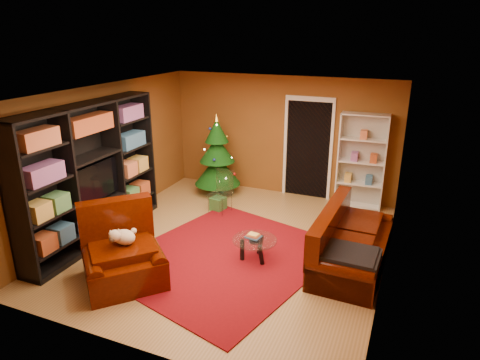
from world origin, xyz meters
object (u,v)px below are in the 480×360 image
at_px(white_bookshelf, 361,162).
at_px(coffee_table, 254,249).
at_px(christmas_tree, 217,155).
at_px(acrylic_chair, 220,195).
at_px(gift_box_green, 218,204).
at_px(sofa, 354,238).
at_px(rug, 225,257).
at_px(gift_box_teal, 221,183).
at_px(dog, 124,237).
at_px(armchair, 123,253).
at_px(gift_box_red, 228,182).
at_px(media_unit, 91,174).

xyz_separation_m(white_bookshelf, coffee_table, (-1.19, -2.89, -0.79)).
bearing_deg(christmas_tree, acrylic_chair, -61.96).
bearing_deg(acrylic_chair, coffee_table, -39.64).
relative_size(gift_box_green, coffee_table, 0.37).
distance_m(gift_box_green, sofa, 3.10).
xyz_separation_m(rug, acrylic_chair, (-0.85, 1.60, 0.38)).
xyz_separation_m(rug, gift_box_teal, (-1.38, 2.79, 0.15)).
xyz_separation_m(dog, sofa, (3.00, 1.71, -0.23)).
height_order(gift_box_green, armchair, armchair).
bearing_deg(dog, white_bookshelf, 9.82).
distance_m(rug, coffee_table, 0.51).
relative_size(rug, gift_box_teal, 10.34).
distance_m(gift_box_teal, coffee_table, 3.24).
bearing_deg(coffee_table, gift_box_teal, 124.58).
bearing_deg(white_bookshelf, gift_box_red, 177.06).
relative_size(armchair, dog, 2.95).
xyz_separation_m(gift_box_green, white_bookshelf, (2.60, 1.30, 0.84)).
xyz_separation_m(christmas_tree, gift_box_green, (0.43, -0.88, -0.75)).
relative_size(media_unit, christmas_tree, 1.71).
height_order(christmas_tree, gift_box_red, christmas_tree).
xyz_separation_m(white_bookshelf, sofa, (0.27, -2.42, -0.52)).
relative_size(christmas_tree, gift_box_teal, 5.71).
bearing_deg(gift_box_green, gift_box_teal, 111.83).
xyz_separation_m(gift_box_teal, sofa, (3.30, -2.19, 0.30)).
xyz_separation_m(christmas_tree, coffee_table, (1.84, -2.47, -0.69)).
distance_m(christmas_tree, dog, 3.74).
height_order(rug, media_unit, media_unit).
relative_size(sofa, coffee_table, 2.98).
relative_size(gift_box_green, dog, 0.67).
relative_size(rug, christmas_tree, 1.81).
relative_size(christmas_tree, white_bookshelf, 0.91).
bearing_deg(armchair, acrylic_chair, 38.63).
bearing_deg(white_bookshelf, christmas_tree, -174.66).
relative_size(christmas_tree, gift_box_green, 6.83).
relative_size(gift_box_teal, acrylic_chair, 0.40).
bearing_deg(gift_box_green, christmas_tree, 116.00).
xyz_separation_m(gift_box_teal, white_bookshelf, (3.03, 0.23, 0.81)).
xyz_separation_m(gift_box_red, coffee_table, (1.78, -2.91, 0.07)).
relative_size(gift_box_red, dog, 0.61).
relative_size(armchair, acrylic_chair, 1.50).
xyz_separation_m(christmas_tree, acrylic_chair, (0.53, -1.00, -0.49)).
height_order(rug, coffee_table, coffee_table).
bearing_deg(armchair, gift_box_red, 46.57).
xyz_separation_m(rug, gift_box_green, (-0.95, 1.72, 0.12)).
height_order(armchair, sofa, armchair).
xyz_separation_m(gift_box_teal, dog, (0.31, -3.91, 0.53)).
distance_m(gift_box_teal, dog, 3.96).
relative_size(gift_box_green, gift_box_red, 1.09).
xyz_separation_m(gift_box_teal, gift_box_green, (0.43, -1.07, -0.03)).
bearing_deg(white_bookshelf, media_unit, -143.65).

